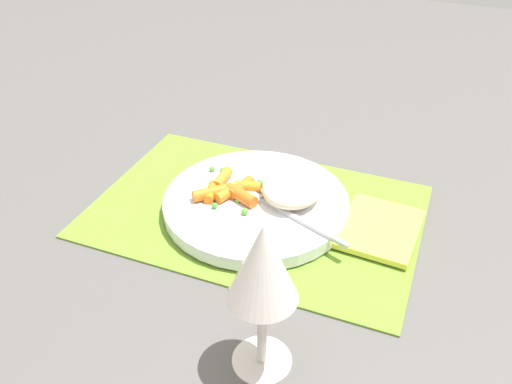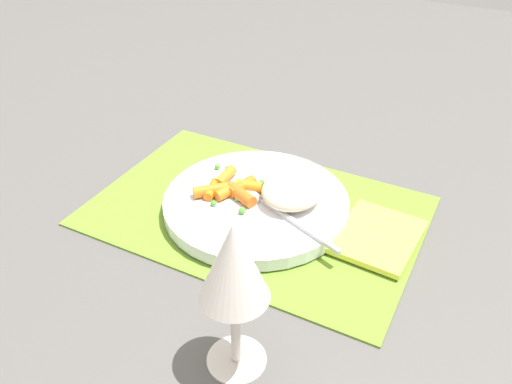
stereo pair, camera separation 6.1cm
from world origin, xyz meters
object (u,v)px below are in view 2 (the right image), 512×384
at_px(plate, 256,203).
at_px(rice_mound, 292,191).
at_px(carrot_portion, 230,188).
at_px(napkin, 377,236).
at_px(fork, 275,209).
at_px(wine_glass, 234,268).

distance_m(plate, rice_mound, 0.06).
xyz_separation_m(carrot_portion, napkin, (-0.21, -0.02, -0.02)).
distance_m(carrot_portion, napkin, 0.21).
bearing_deg(carrot_portion, fork, 172.67).
distance_m(fork, wine_glass, 0.25).
xyz_separation_m(plate, rice_mound, (-0.05, -0.02, 0.03)).
xyz_separation_m(rice_mound, napkin, (-0.12, 0.00, -0.03)).
distance_m(fork, napkin, 0.14).
relative_size(wine_glass, napkin, 1.46).
height_order(fork, wine_glass, wine_glass).
xyz_separation_m(plate, carrot_portion, (0.04, 0.01, 0.02)).
bearing_deg(napkin, wine_glass, 73.69).
bearing_deg(rice_mound, napkin, 178.76).
bearing_deg(carrot_portion, rice_mound, -165.23).
bearing_deg(plate, wine_glass, 112.97).
bearing_deg(wine_glass, napkin, -106.31).
distance_m(plate, carrot_portion, 0.04).
bearing_deg(carrot_portion, napkin, -174.68).
distance_m(carrot_portion, wine_glass, 0.28).
bearing_deg(rice_mound, fork, 74.06).
relative_size(plate, fork, 1.43).
bearing_deg(carrot_portion, plate, -172.04).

